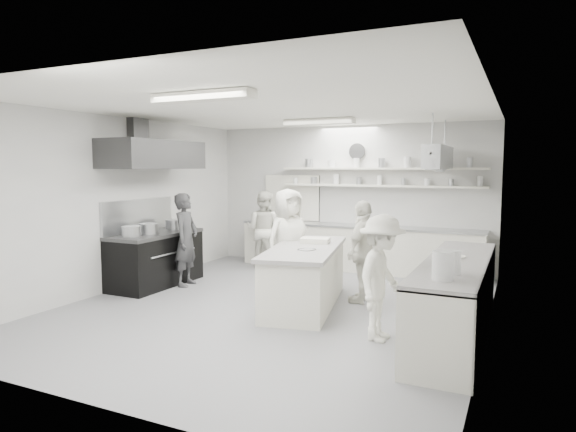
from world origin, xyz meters
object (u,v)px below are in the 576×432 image
at_px(cook_back, 263,229).
at_px(right_counter, 455,300).
at_px(prep_island, 305,278).
at_px(cook_stove, 186,240).
at_px(back_counter, 357,248).
at_px(stove, 156,260).

bearing_deg(cook_back, right_counter, 141.88).
bearing_deg(prep_island, cook_stove, 161.46).
bearing_deg(right_counter, cook_back, 146.04).
bearing_deg(back_counter, prep_island, -88.63).
bearing_deg(cook_stove, cook_back, -24.08).
relative_size(back_counter, cook_stove, 3.00).
bearing_deg(cook_back, prep_island, 125.91).
bearing_deg(cook_back, back_counter, -168.13).
xyz_separation_m(back_counter, right_counter, (2.35, -3.40, 0.01)).
distance_m(cook_stove, cook_back, 2.10).
relative_size(stove, cook_stove, 1.08).
relative_size(stove, cook_back, 1.11).
bearing_deg(stove, cook_back, 65.92).
distance_m(back_counter, cook_back, 2.00).
distance_m(right_counter, cook_back, 5.13).
xyz_separation_m(stove, prep_island, (2.97, -0.07, -0.01)).
bearing_deg(back_counter, right_counter, -55.35).
bearing_deg(cook_stove, prep_island, -107.34).
distance_m(back_counter, right_counter, 4.13).
bearing_deg(right_counter, stove, 173.48).
xyz_separation_m(right_counter, cook_stove, (-4.73, 0.82, 0.36)).
bearing_deg(cook_stove, stove, 102.22).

